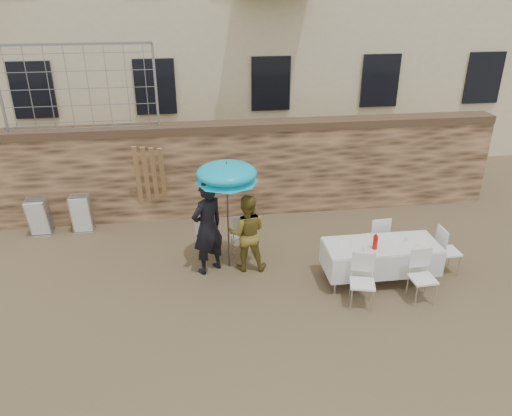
{
  "coord_description": "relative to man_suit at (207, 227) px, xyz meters",
  "views": [
    {
      "loc": [
        -0.71,
        -6.01,
        5.3
      ],
      "look_at": [
        0.4,
        2.2,
        1.4
      ],
      "focal_mm": 35.0,
      "sensor_mm": 36.0,
      "label": 1
    }
  ],
  "objects": [
    {
      "name": "ground",
      "position": [
        0.5,
        -2.42,
        -0.95
      ],
      "size": [
        80.0,
        80.0,
        0.0
      ],
      "primitive_type": "plane",
      "color": "brown",
      "rests_on": "ground"
    },
    {
      "name": "stone_wall",
      "position": [
        0.5,
        2.58,
        0.15
      ],
      "size": [
        13.0,
        0.5,
        2.2
      ],
      "primitive_type": "cube",
      "color": "brown",
      "rests_on": "ground"
    },
    {
      "name": "chain_link_fence",
      "position": [
        -2.5,
        2.58,
        2.15
      ],
      "size": [
        3.2,
        0.06,
        1.8
      ],
      "primitive_type": null,
      "color": "gray",
      "rests_on": "stone_wall"
    },
    {
      "name": "man_suit",
      "position": [
        0.0,
        0.0,
        0.0
      ],
      "size": [
        0.83,
        0.77,
        1.9
      ],
      "primitive_type": "imported",
      "rotation": [
        0.0,
        0.0,
        3.76
      ],
      "color": "black",
      "rests_on": "ground"
    },
    {
      "name": "woman_dress",
      "position": [
        0.75,
        0.0,
        -0.17
      ],
      "size": [
        0.83,
        0.68,
        1.56
      ],
      "primitive_type": "imported",
      "rotation": [
        0.0,
        0.0,
        3.02
      ],
      "color": "olive",
      "rests_on": "ground"
    },
    {
      "name": "umbrella",
      "position": [
        0.4,
        0.1,
        0.98
      ],
      "size": [
        1.18,
        1.18,
        2.04
      ],
      "color": "#3F3F44",
      "rests_on": "ground"
    },
    {
      "name": "couple_chair_left",
      "position": [
        0.0,
        0.55,
        -0.47
      ],
      "size": [
        0.56,
        0.56,
        0.96
      ],
      "primitive_type": null,
      "rotation": [
        0.0,
        0.0,
        2.97
      ],
      "color": "white",
      "rests_on": "ground"
    },
    {
      "name": "couple_chair_right",
      "position": [
        0.7,
        0.55,
        -0.47
      ],
      "size": [
        0.49,
        0.49,
        0.96
      ],
      "primitive_type": null,
      "rotation": [
        0.0,
        0.0,
        3.17
      ],
      "color": "white",
      "rests_on": "ground"
    },
    {
      "name": "banquet_table",
      "position": [
        3.18,
        -0.76,
        -0.22
      ],
      "size": [
        2.1,
        0.85,
        0.78
      ],
      "color": "silver",
      "rests_on": "ground"
    },
    {
      "name": "soda_bottle",
      "position": [
        2.98,
        -0.91,
        -0.04
      ],
      "size": [
        0.09,
        0.09,
        0.26
      ],
      "primitive_type": "cylinder",
      "color": "red",
      "rests_on": "banquet_table"
    },
    {
      "name": "table_chair_front_left",
      "position": [
        2.58,
        -1.51,
        -0.47
      ],
      "size": [
        0.58,
        0.58,
        0.96
      ],
      "primitive_type": null,
      "rotation": [
        0.0,
        0.0,
        -0.25
      ],
      "color": "white",
      "rests_on": "ground"
    },
    {
      "name": "table_chair_front_right",
      "position": [
        3.68,
        -1.51,
        -0.47
      ],
      "size": [
        0.5,
        0.5,
        0.96
      ],
      "primitive_type": null,
      "rotation": [
        0.0,
        0.0,
        0.05
      ],
      "color": "white",
      "rests_on": "ground"
    },
    {
      "name": "table_chair_back",
      "position": [
        3.38,
        0.04,
        -0.47
      ],
      "size": [
        0.51,
        0.51,
        0.96
      ],
      "primitive_type": null,
      "rotation": [
        0.0,
        0.0,
        3.22
      ],
      "color": "white",
      "rests_on": "ground"
    },
    {
      "name": "table_chair_side",
      "position": [
        4.58,
        -0.66,
        -0.47
      ],
      "size": [
        0.49,
        0.49,
        0.96
      ],
      "primitive_type": null,
      "rotation": [
        0.0,
        0.0,
        1.59
      ],
      "color": "white",
      "rests_on": "ground"
    },
    {
      "name": "chair_stack_left",
      "position": [
        -3.63,
        2.14,
        -0.49
      ],
      "size": [
        0.46,
        0.47,
        0.92
      ],
      "primitive_type": null,
      "color": "white",
      "rests_on": "ground"
    },
    {
      "name": "chair_stack_right",
      "position": [
        -2.73,
        2.14,
        -0.49
      ],
      "size": [
        0.46,
        0.4,
        0.92
      ],
      "primitive_type": null,
      "color": "white",
      "rests_on": "ground"
    },
    {
      "name": "wood_planks",
      "position": [
        -1.13,
        2.21,
        0.05
      ],
      "size": [
        0.7,
        0.2,
        2.0
      ],
      "primitive_type": null,
      "color": "#A37749",
      "rests_on": "ground"
    }
  ]
}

